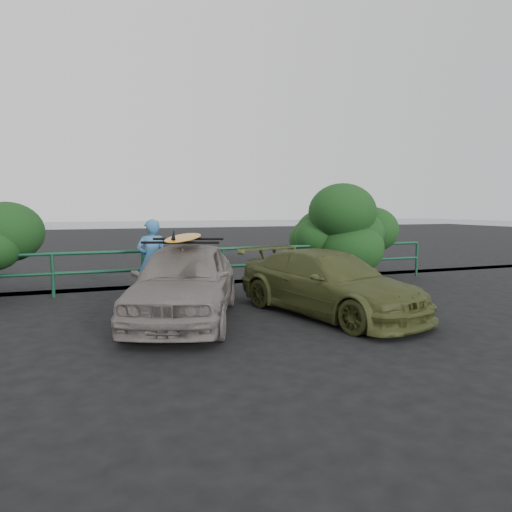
{
  "coord_description": "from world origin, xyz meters",
  "views": [
    {
      "loc": [
        -2.06,
        -6.17,
        2.05
      ],
      "look_at": [
        0.99,
        2.45,
        1.07
      ],
      "focal_mm": 32.0,
      "sensor_mm": 36.0,
      "label": 1
    }
  ],
  "objects_px": {
    "guardrail": "(184,269)",
    "surfboard": "(184,237)",
    "man": "(152,260)",
    "sedan": "(185,281)",
    "olive_vehicle": "(328,283)"
  },
  "relations": [
    {
      "from": "guardrail",
      "to": "surfboard",
      "type": "bearing_deg",
      "value": -100.27
    },
    {
      "from": "guardrail",
      "to": "man",
      "type": "relative_size",
      "value": 7.8
    },
    {
      "from": "sedan",
      "to": "man",
      "type": "bearing_deg",
      "value": 120.51
    },
    {
      "from": "olive_vehicle",
      "to": "man",
      "type": "height_order",
      "value": "man"
    },
    {
      "from": "guardrail",
      "to": "surfboard",
      "type": "xyz_separation_m",
      "value": [
        -0.54,
        -2.99,
        0.99
      ]
    },
    {
      "from": "sedan",
      "to": "surfboard",
      "type": "relative_size",
      "value": 1.68
    },
    {
      "from": "guardrail",
      "to": "sedan",
      "type": "xyz_separation_m",
      "value": [
        -0.54,
        -2.99,
        0.19
      ]
    },
    {
      "from": "guardrail",
      "to": "sedan",
      "type": "height_order",
      "value": "sedan"
    },
    {
      "from": "surfboard",
      "to": "man",
      "type": "bearing_deg",
      "value": 120.51
    },
    {
      "from": "sedan",
      "to": "guardrail",
      "type": "bearing_deg",
      "value": 99.59
    },
    {
      "from": "surfboard",
      "to": "olive_vehicle",
      "type": "bearing_deg",
      "value": 9.37
    },
    {
      "from": "guardrail",
      "to": "olive_vehicle",
      "type": "bearing_deg",
      "value": -58.54
    },
    {
      "from": "sedan",
      "to": "olive_vehicle",
      "type": "relative_size",
      "value": 1.0
    },
    {
      "from": "sedan",
      "to": "surfboard",
      "type": "xyz_separation_m",
      "value": [
        -0.0,
        0.0,
        0.8
      ]
    },
    {
      "from": "olive_vehicle",
      "to": "surfboard",
      "type": "relative_size",
      "value": 1.68
    }
  ]
}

